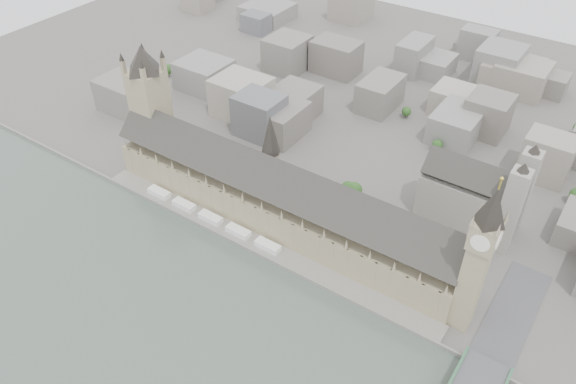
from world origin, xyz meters
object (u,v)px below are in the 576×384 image
Objects in this scene: palace_of_westminster at (278,198)px; westminster_abbey at (474,195)px; elizabeth_tower at (480,252)px; victoria_tower at (150,102)px.

palace_of_westminster is 134.09m from westminster_abbey.
palace_of_westminster is 2.47× the size of elizabeth_tower.
westminster_abbey is at bearing 16.50° from victoria_tower.
elizabeth_tower is at bearing -3.96° from victoria_tower.
elizabeth_tower is at bearing -72.71° from westminster_abbey.
westminster_abbey is (232.92, 69.00, -30.12)m from victoria_tower.
elizabeth_tower reaches higher than westminster_abbey.
elizabeth_tower is at bearing -4.85° from palace_of_westminster.
elizabeth_tower is 1.58× the size of westminster_abbey.
westminster_abbey is (110.92, 75.30, 2.38)m from palace_of_westminster.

